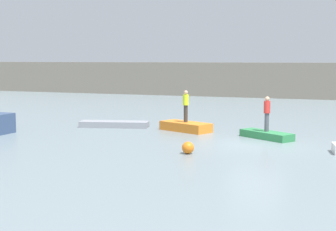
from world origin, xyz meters
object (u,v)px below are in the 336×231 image
rowboat_green (266,135)px  rowboat_orange (186,127)px  rowboat_grey (114,124)px  mooring_buoy (188,148)px  person_red_shirt (267,112)px  person_hiviz_shirt (186,104)px

rowboat_green → rowboat_orange: bearing=-160.4°
rowboat_grey → mooring_buoy: bearing=-57.8°
person_red_shirt → mooring_buoy: 5.82m
rowboat_grey → rowboat_orange: (4.39, 0.01, 0.07)m
rowboat_green → person_hiviz_shirt: person_hiviz_shirt is taller
person_red_shirt → mooring_buoy: (-2.37, -5.20, -1.08)m
person_red_shirt → mooring_buoy: person_red_shirt is taller
rowboat_grey → person_red_shirt: person_red_shirt is taller
rowboat_grey → rowboat_orange: 4.39m
rowboat_green → rowboat_grey: bearing=-154.1°
rowboat_orange → person_red_shirt: person_red_shirt is taller
rowboat_orange → mooring_buoy: bearing=-46.8°
rowboat_grey → person_hiviz_shirt: bearing=-14.4°
rowboat_orange → rowboat_grey: bearing=-156.4°
rowboat_orange → mooring_buoy: (2.25, -6.27, 0.01)m
rowboat_orange → mooring_buoy: 6.66m
person_hiviz_shirt → rowboat_orange: bearing=0.0°
rowboat_orange → person_red_shirt: 4.87m
mooring_buoy → person_red_shirt: bearing=65.5°
person_red_shirt → rowboat_green: bearing=0.0°
mooring_buoy → rowboat_orange: bearing=109.8°
rowboat_grey → mooring_buoy: mooring_buoy is taller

